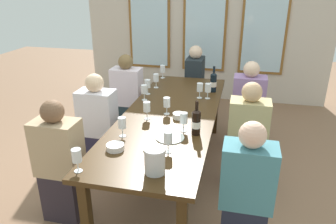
# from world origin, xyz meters

# --- Properties ---
(ground_plane) EXTENTS (12.00, 12.00, 0.00)m
(ground_plane) POSITION_xyz_m (0.00, 0.00, 0.00)
(ground_plane) COLOR #866248
(back_wall_with_windows) EXTENTS (4.10, 0.10, 2.90)m
(back_wall_with_windows) POSITION_xyz_m (0.00, 2.61, 1.45)
(back_wall_with_windows) COLOR beige
(back_wall_with_windows) RESTS_ON ground
(dining_table) EXTENTS (0.90, 2.58, 0.74)m
(dining_table) POSITION_xyz_m (0.00, 0.00, 0.67)
(dining_table) COLOR #402A13
(dining_table) RESTS_ON ground
(white_plate_0) EXTENTS (0.24, 0.24, 0.01)m
(white_plate_0) POSITION_xyz_m (0.12, -0.53, 0.74)
(white_plate_0) COLOR white
(white_plate_0) RESTS_ON dining_table
(metal_pitcher) EXTENTS (0.16, 0.16, 0.19)m
(metal_pitcher) POSITION_xyz_m (0.14, -1.06, 0.84)
(metal_pitcher) COLOR silver
(metal_pitcher) RESTS_ON dining_table
(wine_bottle_0) EXTENTS (0.08, 0.08, 0.31)m
(wine_bottle_0) POSITION_xyz_m (0.32, -0.40, 0.86)
(wine_bottle_0) COLOR black
(wine_bottle_0) RESTS_ON dining_table
(wine_bottle_1) EXTENTS (0.08, 0.08, 0.31)m
(wine_bottle_1) POSITION_xyz_m (0.35, 0.77, 0.86)
(wine_bottle_1) COLOR black
(wine_bottle_1) RESTS_ON dining_table
(tasting_bowl_0) EXTENTS (0.14, 0.14, 0.05)m
(tasting_bowl_0) POSITION_xyz_m (-0.26, -0.82, 0.76)
(tasting_bowl_0) COLOR white
(tasting_bowl_0) RESTS_ON dining_table
(tasting_bowl_1) EXTENTS (0.12, 0.12, 0.05)m
(tasting_bowl_1) POSITION_xyz_m (0.11, -0.10, 0.77)
(tasting_bowl_1) COLOR white
(tasting_bowl_1) RESTS_ON dining_table
(wine_glass_0) EXTENTS (0.07, 0.07, 0.17)m
(wine_glass_0) POSITION_xyz_m (-0.18, -0.18, 0.86)
(wine_glass_0) COLOR white
(wine_glass_0) RESTS_ON dining_table
(wine_glass_1) EXTENTS (0.07, 0.07, 0.17)m
(wine_glass_1) POSITION_xyz_m (-0.35, 0.77, 0.86)
(wine_glass_1) COLOR white
(wine_glass_1) RESTS_ON dining_table
(wine_glass_2) EXTENTS (0.07, 0.07, 0.17)m
(wine_glass_2) POSITION_xyz_m (-0.37, 1.19, 0.86)
(wine_glass_2) COLOR white
(wine_glass_2) RESTS_ON dining_table
(wine_glass_3) EXTENTS (0.07, 0.07, 0.17)m
(wine_glass_3) POSITION_xyz_m (0.16, -0.76, 0.86)
(wine_glass_3) COLOR white
(wine_glass_3) RESTS_ON dining_table
(wine_glass_4) EXTENTS (0.07, 0.07, 0.17)m
(wine_glass_4) POSITION_xyz_m (0.21, -0.37, 0.86)
(wine_glass_4) COLOR white
(wine_glass_4) RESTS_ON dining_table
(wine_glass_5) EXTENTS (0.07, 0.07, 0.17)m
(wine_glass_5) POSITION_xyz_m (0.22, 0.52, 0.86)
(wine_glass_5) COLOR white
(wine_glass_5) RESTS_ON dining_table
(wine_glass_6) EXTENTS (0.07, 0.07, 0.17)m
(wine_glass_6) POSITION_xyz_m (-0.39, -1.17, 0.86)
(wine_glass_6) COLOR white
(wine_glass_6) RESTS_ON dining_table
(wine_glass_7) EXTENTS (0.07, 0.07, 0.17)m
(wine_glass_7) POSITION_xyz_m (-0.38, 0.51, 0.86)
(wine_glass_7) COLOR white
(wine_glass_7) RESTS_ON dining_table
(wine_glass_8) EXTENTS (0.07, 0.07, 0.17)m
(wine_glass_8) POSITION_xyz_m (-0.28, -0.59, 0.86)
(wine_glass_8) COLOR white
(wine_glass_8) RESTS_ON dining_table
(wine_glass_9) EXTENTS (0.07, 0.07, 0.17)m
(wine_glass_9) POSITION_xyz_m (-0.03, -0.02, 0.86)
(wine_glass_9) COLOR white
(wine_glass_9) RESTS_ON dining_table
(wine_glass_10) EXTENTS (0.07, 0.07, 0.17)m
(wine_glass_10) POSITION_xyz_m (-0.36, 0.31, 0.86)
(wine_glass_10) COLOR white
(wine_glass_10) RESTS_ON dining_table
(wine_glass_11) EXTENTS (0.07, 0.07, 0.17)m
(wine_glass_11) POSITION_xyz_m (0.31, 0.52, 0.86)
(wine_glass_11) COLOR white
(wine_glass_11) RESTS_ON dining_table
(seated_person_0) EXTENTS (0.38, 0.24, 1.11)m
(seated_person_0) POSITION_xyz_m (-0.77, 0.87, 0.53)
(seated_person_0) COLOR #23333A
(seated_person_0) RESTS_ON ground
(seated_person_1) EXTENTS (0.38, 0.24, 1.11)m
(seated_person_1) POSITION_xyz_m (0.77, 0.86, 0.53)
(seated_person_1) COLOR #3A212F
(seated_person_1) RESTS_ON ground
(seated_person_2) EXTENTS (0.38, 0.24, 1.11)m
(seated_person_2) POSITION_xyz_m (-0.77, -0.82, 0.53)
(seated_person_2) COLOR #2D252C
(seated_person_2) RESTS_ON ground
(seated_person_3) EXTENTS (0.38, 0.24, 1.11)m
(seated_person_3) POSITION_xyz_m (0.77, -0.88, 0.53)
(seated_person_3) COLOR #212436
(seated_person_3) RESTS_ON ground
(seated_person_4) EXTENTS (0.38, 0.24, 1.11)m
(seated_person_4) POSITION_xyz_m (-0.77, -0.04, 0.53)
(seated_person_4) COLOR #28253F
(seated_person_4) RESTS_ON ground
(seated_person_5) EXTENTS (0.38, 0.24, 1.11)m
(seated_person_5) POSITION_xyz_m (0.77, 0.03, 0.53)
(seated_person_5) COLOR #28313A
(seated_person_5) RESTS_ON ground
(seated_person_6) EXTENTS (0.24, 0.38, 1.11)m
(seated_person_6) POSITION_xyz_m (0.00, 1.64, 0.53)
(seated_person_6) COLOR #30232E
(seated_person_6) RESTS_ON ground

